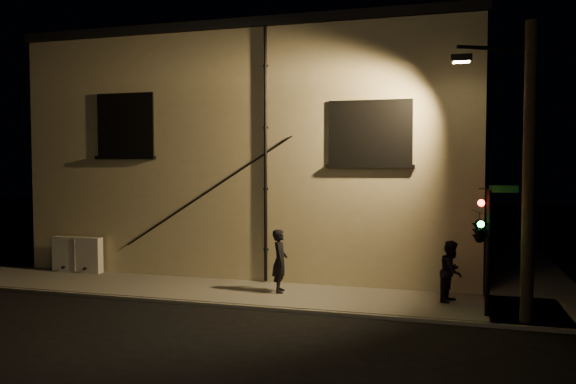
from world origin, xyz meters
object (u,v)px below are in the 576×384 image
(pedestrian_a, at_px, (280,261))
(streetlamp_pole, at_px, (525,167))
(traffic_signal, at_px, (480,229))
(utility_cabinet, at_px, (77,254))
(pedestrian_b, at_px, (451,271))

(pedestrian_a, height_order, streetlamp_pole, streetlamp_pole)
(traffic_signal, height_order, streetlamp_pole, streetlamp_pole)
(utility_cabinet, xyz_separation_m, traffic_signal, (13.63, -2.25, 1.62))
(pedestrian_a, relative_size, pedestrian_b, 1.10)
(utility_cabinet, height_order, pedestrian_a, pedestrian_a)
(pedestrian_a, xyz_separation_m, streetlamp_pole, (6.70, -1.36, 2.87))
(pedestrian_b, bearing_deg, pedestrian_a, 111.39)
(pedestrian_a, relative_size, traffic_signal, 0.57)
(utility_cabinet, relative_size, traffic_signal, 0.57)
(utility_cabinet, relative_size, pedestrian_b, 1.11)
(pedestrian_a, distance_m, traffic_signal, 5.96)
(utility_cabinet, distance_m, pedestrian_a, 8.01)
(traffic_signal, xyz_separation_m, streetlamp_pole, (1.01, -0.14, 1.57))
(pedestrian_b, height_order, traffic_signal, traffic_signal)
(traffic_signal, distance_m, streetlamp_pole, 1.87)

